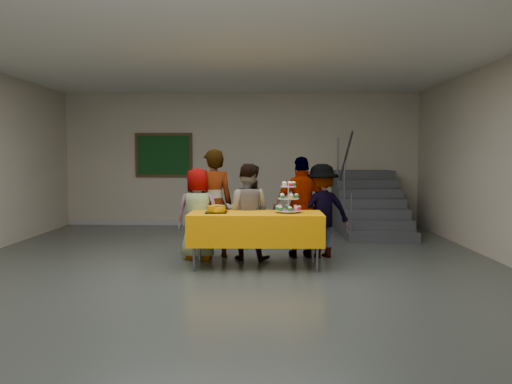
# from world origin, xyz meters

# --- Properties ---
(room_shell) EXTENTS (10.00, 10.04, 3.02)m
(room_shell) POSITION_xyz_m (0.00, 0.02, 2.13)
(room_shell) COLOR #4C514C
(room_shell) RESTS_ON ground
(bake_table) EXTENTS (1.88, 0.78, 0.77)m
(bake_table) POSITION_xyz_m (0.40, 0.64, 0.56)
(bake_table) COLOR #595960
(bake_table) RESTS_ON ground
(cupcake_stand) EXTENTS (0.38, 0.38, 0.44)m
(cupcake_stand) POSITION_xyz_m (0.86, 0.67, 0.95)
(cupcake_stand) COLOR silver
(cupcake_stand) RESTS_ON bake_table
(bear_cake) EXTENTS (0.32, 0.36, 0.12)m
(bear_cake) POSITION_xyz_m (-0.15, 0.64, 0.83)
(bear_cake) COLOR black
(bear_cake) RESTS_ON bake_table
(schoolchild_a) EXTENTS (0.73, 0.53, 1.39)m
(schoolchild_a) POSITION_xyz_m (-0.49, 1.15, 0.70)
(schoolchild_a) COLOR slate
(schoolchild_a) RESTS_ON ground
(schoolchild_b) EXTENTS (0.69, 0.53, 1.68)m
(schoolchild_b) POSITION_xyz_m (-0.27, 1.29, 0.84)
(schoolchild_b) COLOR slate
(schoolchild_b) RESTS_ON ground
(schoolchild_c) EXTENTS (0.82, 0.71, 1.46)m
(schoolchild_c) POSITION_xyz_m (0.26, 1.14, 0.73)
(schoolchild_c) COLOR slate
(schoolchild_c) RESTS_ON ground
(schoolchild_d) EXTENTS (0.96, 0.50, 1.56)m
(schoolchild_d) POSITION_xyz_m (1.11, 1.28, 0.78)
(schoolchild_d) COLOR slate
(schoolchild_d) RESTS_ON ground
(schoolchild_e) EXTENTS (1.05, 0.79, 1.45)m
(schoolchild_e) POSITION_xyz_m (1.41, 1.35, 0.72)
(schoolchild_e) COLOR slate
(schoolchild_e) RESTS_ON ground
(staircase) EXTENTS (1.30, 2.40, 2.04)m
(staircase) POSITION_xyz_m (2.70, 4.13, 0.49)
(staircase) COLOR #424447
(staircase) RESTS_ON ground
(noticeboard) EXTENTS (1.30, 0.05, 1.00)m
(noticeboard) POSITION_xyz_m (-1.77, 4.96, 1.60)
(noticeboard) COLOR #472B16
(noticeboard) RESTS_ON ground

